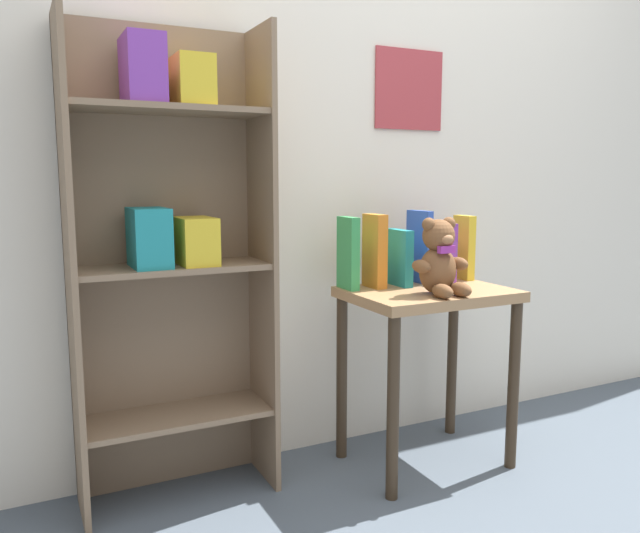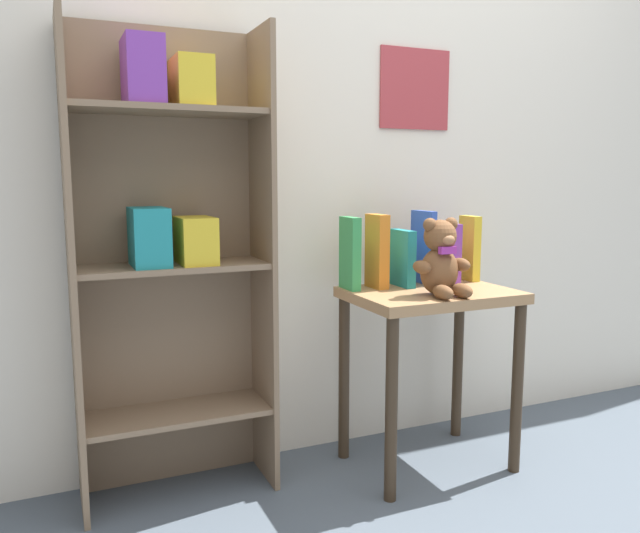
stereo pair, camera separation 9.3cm
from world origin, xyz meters
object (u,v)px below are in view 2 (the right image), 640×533
at_px(book_standing_teal, 402,258).
at_px(book_standing_purple, 448,253).
at_px(book_standing_orange, 377,251).
at_px(book_standing_blue, 423,247).
at_px(book_standing_yellow, 469,248).
at_px(teddy_bear, 441,260).
at_px(book_standing_green, 350,253).
at_px(bookshelf_side, 169,238).
at_px(display_table, 430,324).

distance_m(book_standing_teal, book_standing_purple, 0.20).
distance_m(book_standing_orange, book_standing_blue, 0.20).
relative_size(book_standing_teal, book_standing_yellow, 0.83).
relative_size(teddy_bear, book_standing_green, 1.02).
bearing_deg(teddy_bear, book_standing_orange, 120.89).
bearing_deg(bookshelf_side, book_standing_orange, -5.99).
bearing_deg(book_standing_orange, teddy_bear, -60.31).
bearing_deg(book_standing_blue, book_standing_yellow, -5.46).
bearing_deg(book_standing_purple, book_standing_green, 178.93).
distance_m(display_table, book_standing_orange, 0.32).
xyz_separation_m(bookshelf_side, book_standing_blue, (0.91, -0.06, -0.06)).
xyz_separation_m(book_standing_orange, book_standing_blue, (0.20, 0.01, 0.00)).
height_order(teddy_bear, book_standing_blue, book_standing_blue).
bearing_deg(display_table, book_standing_orange, 142.23).
relative_size(book_standing_purple, book_standing_yellow, 0.90).
height_order(display_table, book_standing_orange, book_standing_orange).
distance_m(book_standing_orange, book_standing_purple, 0.30).
xyz_separation_m(book_standing_teal, book_standing_blue, (0.10, 0.02, 0.03)).
bearing_deg(bookshelf_side, book_standing_blue, -3.75).
height_order(bookshelf_side, book_standing_teal, bookshelf_side).
height_order(display_table, book_standing_teal, book_standing_teal).
xyz_separation_m(bookshelf_side, book_standing_teal, (0.81, -0.08, -0.10)).
height_order(bookshelf_side, display_table, bookshelf_side).
distance_m(bookshelf_side, display_table, 0.94).
height_order(bookshelf_side, book_standing_blue, bookshelf_side).
bearing_deg(book_standing_yellow, teddy_bear, -139.35).
distance_m(book_standing_purple, book_standing_yellow, 0.10).
xyz_separation_m(book_standing_orange, book_standing_purple, (0.30, -0.00, -0.02)).
height_order(display_table, book_standing_blue, book_standing_blue).
height_order(book_standing_teal, book_standing_blue, book_standing_blue).
distance_m(teddy_bear, book_standing_purple, 0.27).
bearing_deg(teddy_bear, book_standing_green, 135.44).
relative_size(book_standing_green, book_standing_blue, 0.94).
bearing_deg(book_standing_yellow, display_table, -151.34).
distance_m(bookshelf_side, teddy_bear, 0.89).
bearing_deg(book_standing_blue, bookshelf_side, 173.52).
height_order(bookshelf_side, teddy_bear, bookshelf_side).
relative_size(display_table, book_standing_teal, 3.15).
height_order(book_standing_purple, book_standing_yellow, book_standing_yellow).
bearing_deg(bookshelf_side, teddy_bear, -18.80).
bearing_deg(book_standing_yellow, book_standing_green, -178.10).
bearing_deg(display_table, bookshelf_side, 167.47).
relative_size(teddy_bear, book_standing_blue, 0.96).
bearing_deg(book_standing_teal, book_standing_purple, 1.28).
distance_m(display_table, book_standing_purple, 0.30).
relative_size(bookshelf_side, book_standing_orange, 5.75).
distance_m(book_standing_orange, book_standing_yellow, 0.40).
relative_size(book_standing_orange, book_standing_yellow, 1.06).
bearing_deg(display_table, book_standing_teal, 113.78).
xyz_separation_m(bookshelf_side, teddy_bear, (0.84, -0.29, -0.08)).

